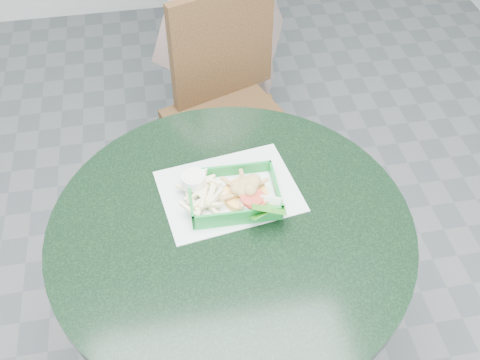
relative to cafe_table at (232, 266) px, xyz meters
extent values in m
cube|color=#303335|center=(0.00, 0.00, -0.58)|extent=(4.00, 5.00, 0.02)
cylinder|color=black|center=(0.00, 0.00, -0.57)|extent=(0.52, 0.52, 0.02)
cylinder|color=black|center=(0.00, 0.00, -0.20)|extent=(0.10, 0.10, 0.70)
cylinder|color=black|center=(0.00, 0.00, 0.15)|extent=(0.97, 0.97, 0.03)
cube|color=black|center=(0.12, 0.74, -0.13)|extent=(0.44, 0.44, 0.04)
cube|color=black|center=(0.12, 0.94, 0.12)|extent=(0.44, 0.04, 0.46)
cube|color=black|center=(-0.07, 0.55, -0.37)|extent=(0.04, 0.04, 0.43)
cube|color=black|center=(0.31, 0.55, -0.37)|extent=(0.04, 0.04, 0.43)
cube|color=black|center=(-0.07, 0.93, -0.37)|extent=(0.04, 0.04, 0.43)
cube|color=black|center=(0.31, 0.93, -0.37)|extent=(0.04, 0.04, 0.43)
cube|color=silver|center=(0.01, 0.12, 0.17)|extent=(0.41, 0.33, 0.00)
cube|color=#14812E|center=(0.02, 0.08, 0.18)|extent=(0.24, 0.18, 0.01)
cube|color=white|center=(0.02, 0.08, 0.18)|extent=(0.23, 0.16, 0.00)
cube|color=#14812E|center=(0.02, 0.16, 0.20)|extent=(0.24, 0.01, 0.04)
cube|color=#14812E|center=(0.02, 0.00, 0.20)|extent=(0.24, 0.01, 0.04)
cube|color=#14812E|center=(0.14, 0.08, 0.20)|extent=(0.01, 0.18, 0.04)
cube|color=#14812E|center=(-0.10, 0.08, 0.20)|extent=(0.01, 0.18, 0.04)
cylinder|color=#EFA948|center=(0.05, 0.07, 0.20)|extent=(0.12, 0.12, 0.02)
cylinder|color=white|center=(-0.08, 0.13, 0.22)|extent=(0.07, 0.07, 0.03)
cylinder|color=white|center=(-0.08, 0.13, 0.24)|extent=(0.06, 0.06, 0.00)
cylinder|color=silver|center=(0.07, 0.03, 0.20)|extent=(0.08, 0.08, 0.02)
torus|color=white|center=(0.07, 0.03, 0.21)|extent=(0.07, 0.07, 0.01)
cylinder|color=#BE3928|center=(0.07, 0.03, 0.22)|extent=(0.06, 0.06, 0.01)
camera|label=1|loc=(-0.14, -0.91, 1.35)|focal=42.00mm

